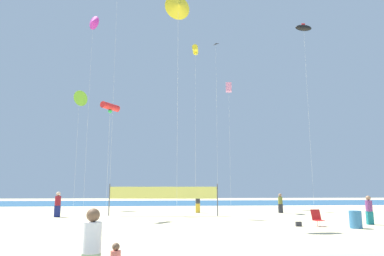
# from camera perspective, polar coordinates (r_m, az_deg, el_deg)

# --- Properties ---
(ground_plane) EXTENTS (120.00, 120.00, 0.00)m
(ground_plane) POSITION_cam_1_polar(r_m,az_deg,el_deg) (17.51, 0.33, -16.53)
(ground_plane) COLOR beige
(ocean_band) EXTENTS (120.00, 20.00, 0.01)m
(ocean_band) POSITION_cam_1_polar(r_m,az_deg,el_deg) (52.64, -3.42, -12.10)
(ocean_band) COLOR #28608C
(ocean_band) RESTS_ON ground
(mother_figure) EXTENTS (0.37, 0.37, 1.62)m
(mother_figure) POSITION_cam_1_polar(r_m,az_deg,el_deg) (7.72, -16.08, -18.11)
(mother_figure) COLOR #99B28C
(mother_figure) RESTS_ON ground
(beachgoer_plum_shirt) EXTENTS (0.37, 0.37, 1.63)m
(beachgoer_plum_shirt) POSITION_cam_1_polar(r_m,az_deg,el_deg) (22.98, 26.98, -11.72)
(beachgoer_plum_shirt) COLOR #19727A
(beachgoer_plum_shirt) RESTS_ON ground
(beachgoer_maroon_shirt) EXTENTS (0.41, 0.41, 1.81)m
(beachgoer_maroon_shirt) POSITION_cam_1_polar(r_m,az_deg,el_deg) (27.70, -21.10, -11.44)
(beachgoer_maroon_shirt) COLOR navy
(beachgoer_maroon_shirt) RESTS_ON ground
(beachgoer_charcoal_shirt) EXTENTS (0.39, 0.39, 1.70)m
(beachgoer_charcoal_shirt) POSITION_cam_1_polar(r_m,az_deg,el_deg) (30.57, 0.95, -11.99)
(beachgoer_charcoal_shirt) COLOR gold
(beachgoer_charcoal_shirt) RESTS_ON ground
(beachgoer_olive_shirt) EXTENTS (0.37, 0.37, 1.63)m
(beachgoer_olive_shirt) POSITION_cam_1_polar(r_m,az_deg,el_deg) (31.37, 14.25, -11.72)
(beachgoer_olive_shirt) COLOR #2D2D33
(beachgoer_olive_shirt) RESTS_ON ground
(folding_beach_chair) EXTENTS (0.52, 0.65, 0.89)m
(folding_beach_chair) POSITION_cam_1_polar(r_m,az_deg,el_deg) (20.93, 19.77, -13.60)
(folding_beach_chair) COLOR red
(folding_beach_chair) RESTS_ON ground
(trash_barrel) EXTENTS (0.62, 0.62, 0.89)m
(trash_barrel) POSITION_cam_1_polar(r_m,az_deg,el_deg) (20.54, 25.18, -13.39)
(trash_barrel) COLOR teal
(trash_barrel) RESTS_ON ground
(volleyball_net) EXTENTS (8.30, 1.12, 2.40)m
(volleyball_net) POSITION_cam_1_polar(r_m,az_deg,el_deg) (27.20, -4.74, -10.69)
(volleyball_net) COLOR #4C4C51
(volleyball_net) RESTS_ON ground
(beach_handbag) EXTENTS (0.31, 0.16, 0.25)m
(beach_handbag) POSITION_cam_1_polar(r_m,az_deg,el_deg) (20.54, 17.04, -14.78)
(beach_handbag) COLOR #2D2D33
(beach_handbag) RESTS_ON ground
(kite_lime_delta) EXTENTS (1.52, 1.52, 12.29)m
(kite_lime_delta) POSITION_cam_1_polar(r_m,az_deg,el_deg) (38.96, -17.94, 4.59)
(kite_lime_delta) COLOR silver
(kite_lime_delta) RESTS_ON ground
(kite_magenta_delta) EXTENTS (1.23, 1.08, 18.29)m
(kite_magenta_delta) POSITION_cam_1_polar(r_m,az_deg,el_deg) (35.82, -15.90, 16.24)
(kite_magenta_delta) COLOR silver
(kite_magenta_delta) RESTS_ON ground
(kite_red_tube) EXTENTS (1.25, 1.54, 7.99)m
(kite_red_tube) POSITION_cam_1_polar(r_m,az_deg,el_deg) (25.37, -13.23, 3.36)
(kite_red_tube) COLOR silver
(kite_red_tube) RESTS_ON ground
(kite_pink_box) EXTENTS (0.74, 0.74, 13.71)m
(kite_pink_box) POSITION_cam_1_polar(r_m,az_deg,el_deg) (39.42, 6.02, 6.58)
(kite_pink_box) COLOR silver
(kite_pink_box) RESTS_ON ground
(kite_black_inflatable) EXTENTS (1.74, 0.78, 17.72)m
(kite_black_inflatable) POSITION_cam_1_polar(r_m,az_deg,el_deg) (36.40, 17.77, 15.27)
(kite_black_inflatable) COLOR silver
(kite_black_inflatable) RESTS_ON ground
(kite_black_diamond) EXTENTS (0.87, 0.87, 17.87)m
(kite_black_diamond) POSITION_cam_1_polar(r_m,az_deg,el_deg) (39.13, 3.89, 13.09)
(kite_black_diamond) COLOR silver
(kite_black_diamond) RESTS_ON ground
(kite_yellow_tube) EXTENTS (0.79, 1.52, 16.17)m
(kite_yellow_tube) POSITION_cam_1_polar(r_m,az_deg,el_deg) (36.05, 0.54, 12.58)
(kite_yellow_tube) COLOR silver
(kite_yellow_tube) RESTS_ON ground
(kite_yellow_delta) EXTENTS (1.69, 0.82, 14.17)m
(kite_yellow_delta) POSITION_cam_1_polar(r_m,az_deg,el_deg) (23.22, -2.27, 19.29)
(kite_yellow_delta) COLOR silver
(kite_yellow_delta) RESTS_ON ground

